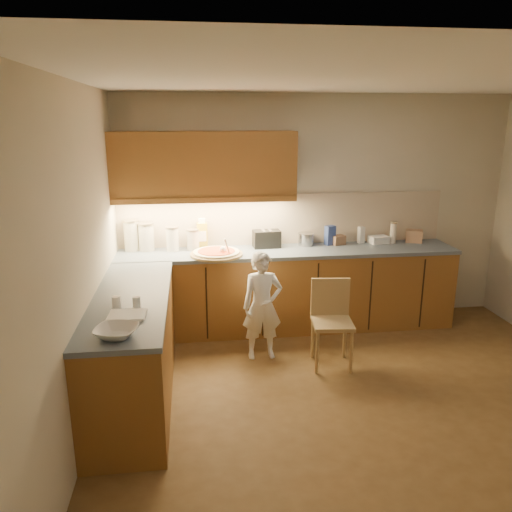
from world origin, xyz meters
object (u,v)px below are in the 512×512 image
pizza_on_board (217,253)px  child (262,306)px  oil_jug (202,235)px  toaster (267,239)px  wooden_chair (331,316)px

pizza_on_board → child: (0.41, -0.57, -0.40)m
child → oil_jug: oil_jug is taller
child → oil_jug: (-0.55, 0.90, 0.53)m
pizza_on_board → oil_jug: bearing=113.2°
child → oil_jug: size_ratio=3.21×
oil_jug → toaster: size_ratio=1.09×
wooden_chair → pizza_on_board: bearing=149.8°
pizza_on_board → wooden_chair: size_ratio=0.67×
oil_jug → pizza_on_board: bearing=-66.8°
oil_jug → child: bearing=-58.5°
pizza_on_board → toaster: size_ratio=1.79×
wooden_chair → child: bearing=168.3°
child → wooden_chair: 0.68m
wooden_chair → oil_jug: 1.74m
wooden_chair → toaster: toaster is taller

